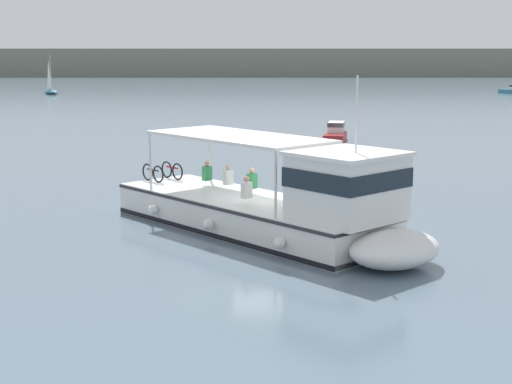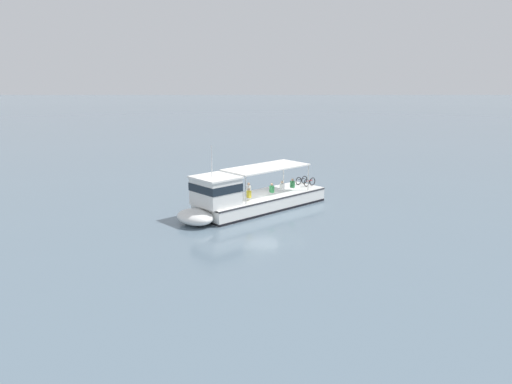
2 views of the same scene
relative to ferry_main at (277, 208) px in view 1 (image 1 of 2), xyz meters
name	(u,v)px [view 1 (image 1 of 2)]	position (x,y,z in m)	size (l,w,h in m)	color
ground_plane	(267,231)	(-0.32, 1.10, -1.02)	(400.00, 400.00, 0.00)	slate
distant_shoreline	(254,62)	(-0.32, 163.53, 2.15)	(400.00, 28.00, 6.33)	slate
ferry_main	(277,208)	(0.00, 0.00, 0.00)	(10.83, 11.49, 5.32)	white
motorboat_horizon_east	(510,90)	(35.42, 83.87, -0.47)	(3.43, 3.50, 1.26)	teal
sailboat_near_starboard	(47,90)	(-29.34, 82.82, -0.48)	(3.65, 4.84, 5.40)	teal
motorboat_off_stern	(332,133)	(4.55, 27.00, -0.47)	(1.95, 3.78, 1.26)	maroon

